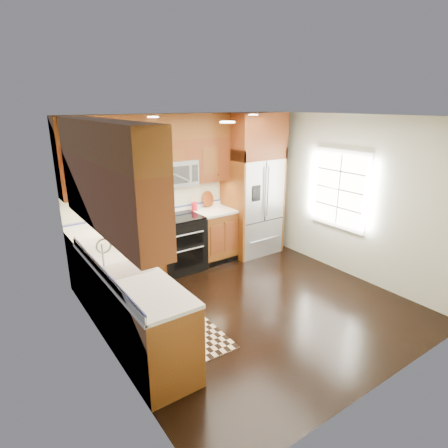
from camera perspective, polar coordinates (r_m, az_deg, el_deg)
ground at (r=5.50m, az=4.22°, el=-12.18°), size 4.00×4.00×0.00m
wall_back at (r=6.59m, az=-6.53°, el=5.08°), size 4.00×0.02×2.60m
wall_left at (r=4.08m, az=-17.84°, el=-3.87°), size 0.02×4.00×2.60m
wall_right at (r=6.39m, az=18.63°, el=3.85°), size 0.02×4.00×2.60m
window at (r=6.47m, az=17.19°, el=5.06°), size 0.04×1.10×1.30m
base_cabinets at (r=5.42m, az=-12.12°, el=-7.64°), size 2.85×3.00×0.90m
countertop at (r=5.39m, az=-11.54°, el=-2.34°), size 2.86×3.01×0.04m
upper_cabinets at (r=5.16m, az=-13.28°, el=9.35°), size 2.85×3.00×1.15m
range at (r=6.44m, az=-6.81°, el=-2.98°), size 0.76×0.67×0.95m
microwave at (r=6.23m, az=-7.79°, el=7.66°), size 0.76×0.40×0.42m
refrigerator at (r=6.99m, az=4.39°, el=5.92°), size 0.98×0.75×2.60m
sink_faucet at (r=4.47m, az=-15.12°, el=-5.96°), size 0.54×0.44×0.37m
rug at (r=5.01m, az=-7.71°, el=-15.50°), size 0.96×1.58×0.01m
knife_block at (r=6.04m, az=-16.60°, el=0.96°), size 0.14×0.18×0.31m
utensil_crock at (r=6.64m, az=-4.53°, el=2.97°), size 0.14×0.14×0.30m
cutting_board at (r=6.87m, az=-2.45°, el=2.71°), size 0.38×0.38×0.02m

